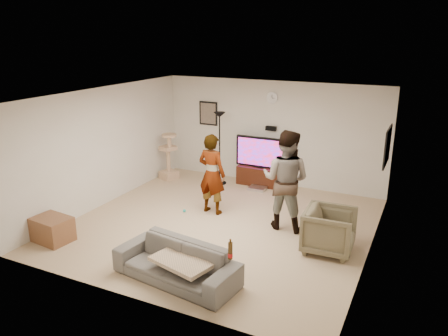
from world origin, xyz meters
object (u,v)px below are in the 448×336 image
at_px(person_left, 212,174).
at_px(person_right, 286,180).
at_px(sofa, 176,263).
at_px(armchair, 329,231).
at_px(floor_lamp, 220,149).
at_px(side_table, 52,229).
at_px(beer_bottle, 230,251).
at_px(tv_stand, 260,176).
at_px(tv, 261,152).
at_px(cat_tree, 168,156).

height_order(person_left, person_right, person_right).
relative_size(sofa, armchair, 2.33).
distance_m(floor_lamp, side_table, 4.33).
bearing_deg(beer_bottle, tv_stand, 106.23).
relative_size(person_left, beer_bottle, 6.63).
distance_m(tv_stand, person_left, 2.14).
height_order(sofa, armchair, armchair).
height_order(person_right, side_table, person_right).
height_order(floor_lamp, armchair, floor_lamp).
xyz_separation_m(floor_lamp, side_table, (-1.30, -4.08, -0.66)).
bearing_deg(person_right, floor_lamp, -35.77).
height_order(person_right, sofa, person_right).
bearing_deg(sofa, tv, 103.16).
distance_m(tv_stand, sofa, 4.60).
bearing_deg(person_right, person_left, 0.63).
bearing_deg(floor_lamp, side_table, -107.74).
xyz_separation_m(tv_stand, sofa, (0.44, -4.57, 0.06)).
bearing_deg(cat_tree, tv, 14.61).
height_order(floor_lamp, cat_tree, floor_lamp).
xyz_separation_m(floor_lamp, person_left, (0.66, -1.68, -0.05)).
bearing_deg(person_right, side_table, 35.76).
xyz_separation_m(person_left, sofa, (0.71, -2.54, -0.55)).
relative_size(tv, sofa, 0.64).
bearing_deg(tv, side_table, -116.68).
bearing_deg(tv, beer_bottle, -73.77).
xyz_separation_m(cat_tree, side_table, (0.02, -3.85, -0.37)).
bearing_deg(person_left, tv_stand, -91.41).
bearing_deg(beer_bottle, tv, 106.23).
bearing_deg(person_left, cat_tree, -30.23).
relative_size(tv_stand, side_table, 1.63).
height_order(tv, armchair, tv).
distance_m(cat_tree, sofa, 4.82).
height_order(tv, side_table, tv).
xyz_separation_m(sofa, beer_bottle, (0.89, 0.00, 0.41)).
bearing_deg(cat_tree, armchair, -24.73).
bearing_deg(armchair, person_left, 73.62).
bearing_deg(armchair, cat_tree, 62.90).
bearing_deg(tv, cat_tree, -165.39).
xyz_separation_m(cat_tree, person_right, (3.55, -1.49, 0.36)).
relative_size(cat_tree, sofa, 0.61).
xyz_separation_m(cat_tree, sofa, (2.69, -3.99, -0.31)).
bearing_deg(side_table, tv_stand, 63.32).
bearing_deg(person_right, beer_bottle, 92.76).
distance_m(person_right, sofa, 2.72).
xyz_separation_m(floor_lamp, beer_bottle, (2.25, -4.22, -0.19)).
xyz_separation_m(beer_bottle, side_table, (-3.56, 0.14, -0.47)).
relative_size(cat_tree, person_left, 0.71).
distance_m(floor_lamp, beer_bottle, 4.79).
bearing_deg(floor_lamp, armchair, -35.85).
distance_m(cat_tree, person_right, 3.86).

